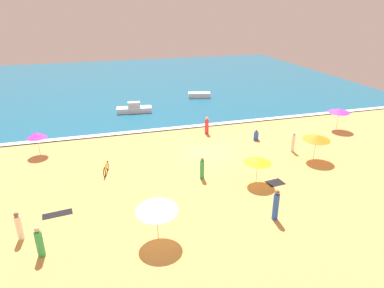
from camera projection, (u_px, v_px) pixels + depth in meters
name	position (u px, v px, depth m)	size (l,w,h in m)	color
ground_plane	(209.00, 152.00, 28.25)	(60.00, 60.00, 0.00)	#E0A856
ocean_water	(151.00, 82.00, 53.03)	(60.00, 44.00, 0.10)	#196084
wave_breaker_foam	(189.00, 126.00, 33.79)	(57.00, 0.70, 0.01)	white
beach_umbrella_0	(157.00, 207.00, 17.18)	(2.94, 2.95, 2.33)	silver
beach_umbrella_1	(339.00, 110.00, 32.57)	(2.72, 2.71, 2.17)	silver
beach_umbrella_2	(258.00, 160.00, 22.90)	(2.01, 2.00, 1.94)	silver
beach_umbrella_3	(317.00, 137.00, 26.27)	(2.89, 2.90, 2.11)	silver
beach_umbrella_4	(37.00, 135.00, 27.18)	(1.64, 1.66, 2.00)	silver
parked_bicycle	(106.00, 168.00, 24.69)	(0.47, 1.79, 0.76)	black
beachgoer_0	(207.00, 126.00, 31.94)	(0.43, 0.43, 1.67)	red
beachgoer_1	(293.00, 143.00, 28.10)	(0.39, 0.39, 1.65)	white
beachgoer_2	(39.00, 242.00, 16.48)	(0.44, 0.44, 1.67)	green
beachgoer_3	(19.00, 226.00, 17.64)	(0.41, 0.41, 1.64)	white
beachgoer_4	(202.00, 169.00, 23.80)	(0.44, 0.44, 1.60)	green
beachgoer_5	(276.00, 205.00, 19.24)	(0.43, 0.43, 1.90)	blue
beachgoer_6	(256.00, 136.00, 30.64)	(0.57, 0.57, 0.97)	blue
beach_towel_0	(275.00, 183.00, 23.48)	(1.30, 1.05, 0.01)	black
beach_towel_1	(57.00, 214.00, 20.01)	(1.75, 0.84, 0.01)	black
small_boat_0	(134.00, 109.00, 38.03)	(3.98, 1.70, 1.17)	white
small_boat_1	(199.00, 95.00, 43.96)	(3.01, 1.74, 0.63)	white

